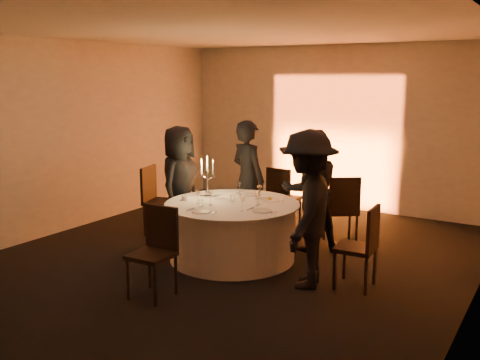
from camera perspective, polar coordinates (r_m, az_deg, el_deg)
The scene contains 34 objects.
floor at distance 7.34m, azimuth -0.83°, elevation -8.33°, with size 7.00×7.00×0.00m, color black.
ceiling at distance 6.95m, azimuth -0.90°, elevation 15.72°, with size 7.00×7.00×0.00m, color silver.
wall_back at distance 10.09m, azimuth 9.98°, elevation 5.55°, with size 7.00×7.00×0.00m, color #AEAAA1.
wall_left at distance 8.96m, azimuth -17.29°, elevation 4.55°, with size 7.00×7.00×0.00m, color #AEAAA1.
wall_right at distance 5.94m, azimuth 24.27°, elevation 1.04°, with size 7.00×7.00×0.00m, color #AEAAA1.
uplighter_fixture at distance 10.05m, azimuth 9.07°, elevation -2.83°, with size 0.25×0.12×0.10m, color black.
banquet_table at distance 7.22m, azimuth -0.84°, elevation -5.45°, with size 1.80×1.80×0.77m.
chair_left at distance 8.40m, azimuth -8.96°, elevation -1.69°, with size 0.56×0.56×1.06m.
chair_back_left at distance 8.63m, azimuth 4.48°, elevation -1.51°, with size 0.46×0.46×1.00m.
chair_back_right at distance 7.86m, azimuth 10.85°, elevation -2.78°, with size 0.63×0.63×1.03m.
chair_right at distance 6.33m, azimuth 12.96°, elevation -6.50°, with size 0.45×0.45×0.98m.
chair_front at distance 6.08m, azimuth -8.97°, elevation -6.95°, with size 0.46×0.46×1.01m.
guest_left at distance 7.89m, azimuth -6.50°, elevation -0.50°, with size 0.85×0.55×1.73m, color black.
guest_back_left at distance 8.10m, azimuth 0.85°, elevation 0.08°, with size 0.65×0.43×1.79m, color black.
guest_back_right at distance 7.55m, azimuth 7.58°, elevation -1.10°, with size 0.83×0.65×1.72m, color black.
guest_right at distance 6.23m, azimuth 7.20°, elevation -3.09°, with size 1.19×0.68×1.84m, color black.
plate_left at distance 7.62m, azimuth -3.40°, elevation -1.54°, with size 0.36×0.27×0.01m.
plate_back_left at distance 7.60m, azimuth 0.87°, elevation -1.55°, with size 0.36×0.25×0.01m.
plate_back_right at distance 7.29m, azimuth 3.15°, elevation -2.03°, with size 0.35×0.29×0.08m.
plate_right at distance 6.70m, azimuth 2.37°, elevation -3.28°, with size 0.36×0.25×0.01m.
plate_front at distance 6.68m, azimuth -4.11°, elevation -3.35°, with size 0.36×0.25×0.01m.
coffee_cup at distance 7.31m, azimuth -5.96°, elevation -1.94°, with size 0.11×0.11×0.07m.
candelabra at distance 7.46m, azimuth -3.50°, elevation -0.27°, with size 0.25×0.12×0.58m.
wine_glass_a at distance 7.05m, azimuth -4.55°, elevation -1.49°, with size 0.07×0.07×0.19m.
wine_glass_b at distance 6.64m, azimuth 0.23°, elevation -2.24°, with size 0.07×0.07×0.19m.
wine_glass_c at distance 7.30m, azimuth 2.10°, elevation -1.03°, with size 0.07×0.07×0.19m.
wine_glass_d at distance 6.93m, azimuth 1.87°, elevation -1.68°, with size 0.07×0.07×0.19m.
wine_glass_e at distance 7.52m, azimuth -0.10°, elevation -0.66°, with size 0.07×0.07×0.19m.
wine_glass_f at distance 7.01m, azimuth 2.00°, elevation -1.53°, with size 0.07×0.07×0.19m.
wine_glass_g at distance 6.98m, azimuth -3.15°, elevation -1.60°, with size 0.07×0.07×0.19m.
tumbler_a at distance 7.20m, azimuth -0.81°, elevation -1.95°, with size 0.07×0.07×0.09m, color white.
tumbler_b at distance 6.94m, azimuth -4.20°, elevation -2.48°, with size 0.07×0.07×0.09m, color white.
tumbler_c at distance 7.23m, azimuth 0.31°, elevation -1.89°, with size 0.07×0.07×0.09m, color white.
tumbler_d at distance 7.41m, azimuth 0.19°, elevation -1.57°, with size 0.07×0.07×0.09m, color white.
Camera 1 is at (3.74, -5.82, 2.43)m, focal length 40.00 mm.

